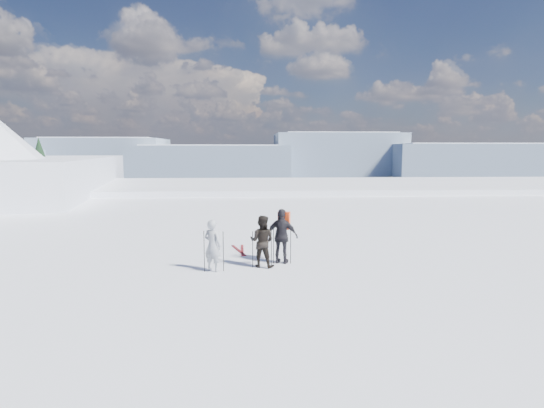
{
  "coord_description": "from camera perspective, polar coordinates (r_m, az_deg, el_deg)",
  "views": [
    {
      "loc": [
        -2.67,
        -11.15,
        3.69
      ],
      "look_at": [
        -1.84,
        3.0,
        1.89
      ],
      "focal_mm": 28.0,
      "sensor_mm": 36.0,
      "label": 1
    }
  ],
  "objects": [
    {
      "name": "skis_loose",
      "position": [
        15.8,
        -4.26,
        -6.21
      ],
      "size": [
        0.58,
        1.7,
        0.03
      ],
      "color": "black",
      "rests_on": "ground"
    },
    {
      "name": "ski_poles",
      "position": [
        13.44,
        -2.55,
        -5.97
      ],
      "size": [
        2.74,
        0.84,
        1.27
      ],
      "color": "black",
      "rests_on": "ground"
    },
    {
      "name": "backpack",
      "position": [
        13.92,
        1.64,
        0.64
      ],
      "size": [
        0.43,
        0.33,
        0.58
      ],
      "primitive_type": "cube",
      "rotation": [
        0.0,
        0.0,
        2.8
      ],
      "color": "red",
      "rests_on": "skier_pack"
    },
    {
      "name": "skier_pack",
      "position": [
        13.87,
        1.36,
        -4.36
      ],
      "size": [
        1.14,
        0.77,
        1.8
      ],
      "primitive_type": "imported",
      "rotation": [
        0.0,
        0.0,
        2.8
      ],
      "color": "black",
      "rests_on": "ground"
    },
    {
      "name": "skier_grey",
      "position": [
        13.11,
        -8.0,
        -5.54
      ],
      "size": [
        0.7,
        0.63,
        1.6
      ],
      "primitive_type": "imported",
      "rotation": [
        0.0,
        0.0,
        2.59
      ],
      "color": "#8D929A",
      "rests_on": "ground"
    },
    {
      "name": "skier_dark",
      "position": [
        13.46,
        -1.35,
        -5.03
      ],
      "size": [
        0.96,
        0.85,
        1.65
      ],
      "primitive_type": "imported",
      "rotation": [
        0.0,
        0.0,
        2.82
      ],
      "color": "black",
      "rests_on": "ground"
    },
    {
      "name": "lake_basin",
      "position": [
        42.48,
        0.36,
        -6.61
      ],
      "size": [
        820.0,
        820.0,
        71.62
      ],
      "color": "white",
      "rests_on": "ground"
    },
    {
      "name": "far_mountain_range",
      "position": [
        467.18,
        0.62,
        5.93
      ],
      "size": [
        770.0,
        110.0,
        53.0
      ],
      "color": "slate",
      "rests_on": "ground"
    }
  ]
}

